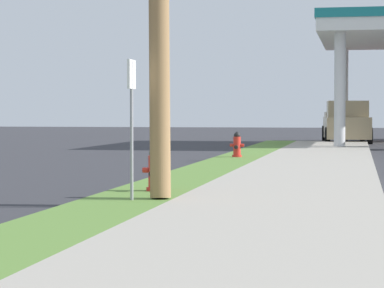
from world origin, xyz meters
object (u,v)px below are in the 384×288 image
fire_hydrant_second (155,172)px  fire_hydrant_third (237,146)px  truck_tan_at_forecourt (346,123)px  street_sign_post (132,100)px

fire_hydrant_second → fire_hydrant_third: same height
truck_tan_at_forecourt → fire_hydrant_second: bearing=-95.8°
fire_hydrant_second → truck_tan_at_forecourt: size_ratio=0.13×
fire_hydrant_third → truck_tan_at_forecourt: (2.96, 16.44, 0.47)m
fire_hydrant_second → street_sign_post: street_sign_post is taller
street_sign_post → truck_tan_at_forecourt: street_sign_post is taller
fire_hydrant_third → truck_tan_at_forecourt: 16.71m
fire_hydrant_third → street_sign_post: street_sign_post is taller
fire_hydrant_third → truck_tan_at_forecourt: truck_tan_at_forecourt is taller
street_sign_post → truck_tan_at_forecourt: (2.80, 29.04, -0.72)m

